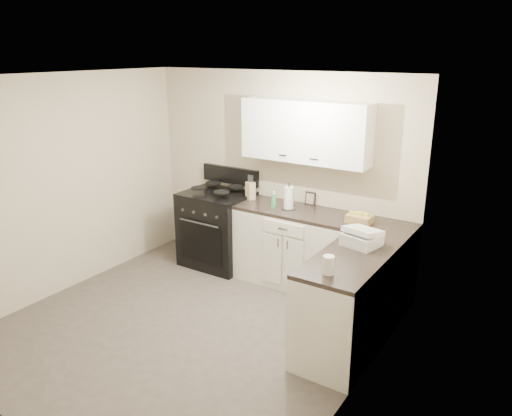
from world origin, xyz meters
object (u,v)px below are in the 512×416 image
Objects in this scene: stove at (218,230)px; knife_block at (250,191)px; countertop_grill at (362,240)px; paper_towel at (289,198)px; wicker_basket at (359,219)px.

knife_block reaches higher than stove.
knife_block is 0.70× the size of countertop_grill.
stove is at bearing -179.67° from paper_towel.
countertop_grill is at bearing -15.61° from stove.
wicker_basket is at bearing -0.45° from stove.
knife_block is 0.83× the size of paper_towel.
knife_block is 1.88m from countertop_grill.
countertop_grill is (2.19, -0.61, 0.54)m from stove.
wicker_basket is (0.89, -0.02, -0.09)m from paper_towel.
stove is 1.21m from paper_towel.
countertop_grill is at bearing -1.26° from knife_block.
wicker_basket is at bearing 16.61° from knife_block.
paper_towel reaches higher than countertop_grill.
knife_block is at bearing 175.87° from wicker_basket.
knife_block reaches higher than countertop_grill.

